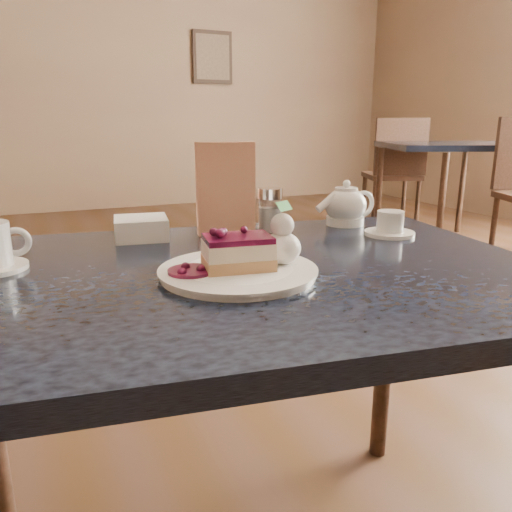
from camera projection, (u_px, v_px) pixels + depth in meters
name	position (u px, v px, depth m)	size (l,w,h in m)	color
main_table	(233.00, 307.00, 0.86)	(1.18, 0.88, 0.68)	#1A2234
dessert_plate	(238.00, 272.00, 0.80)	(0.25, 0.25, 0.01)	white
cheesecake_slice	(238.00, 252.00, 0.79)	(0.12, 0.09, 0.05)	tan
whipped_cream	(282.00, 248.00, 0.82)	(0.06, 0.06, 0.06)	white
berry_sauce	(191.00, 271.00, 0.77)	(0.07, 0.07, 0.01)	#340E1F
tea_set	(354.00, 210.00, 1.16)	(0.18, 0.24, 0.10)	white
menu_card	(226.00, 189.00, 1.08)	(0.13, 0.03, 0.20)	beige
sugar_shaker	(270.00, 210.00, 1.10)	(0.05, 0.05, 0.10)	white
napkin_stack	(141.00, 228.00, 1.05)	(0.11, 0.11, 0.05)	white
bg_table_far_right	(449.00, 236.00, 3.80)	(1.26, 1.86, 1.24)	#1A2234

